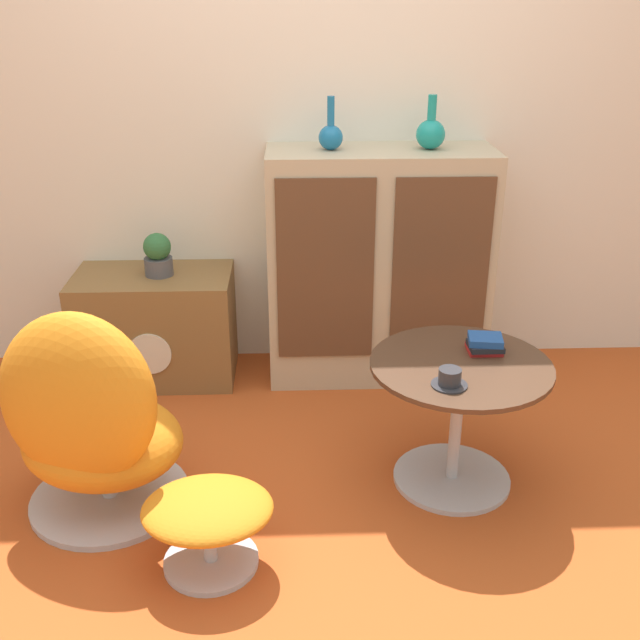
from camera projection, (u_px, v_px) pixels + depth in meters
ground_plane at (324, 521)px, 2.63m from camera, size 12.00×12.00×0.00m
wall_back at (312, 89)px, 3.34m from camera, size 6.40×0.06×2.60m
sideboard at (378, 266)px, 3.45m from camera, size 1.00×0.41×1.07m
tv_console at (156, 326)px, 3.52m from camera, size 0.72×0.43×0.51m
egg_chair at (91, 423)px, 2.55m from camera, size 0.72×0.69×0.79m
ottoman at (208, 516)px, 2.35m from camera, size 0.42×0.35×0.26m
coffee_table at (457, 406)px, 2.71m from camera, size 0.65×0.65×0.50m
vase_leftmost at (331, 135)px, 3.20m from camera, size 0.10×0.10×0.22m
vase_inner_left at (431, 133)px, 3.21m from camera, size 0.13×0.13×0.23m
potted_plant at (158, 255)px, 3.38m from camera, size 0.13×0.13×0.20m
teacup at (450, 379)px, 2.48m from camera, size 0.12×0.12×0.06m
book_stack at (485, 344)px, 2.71m from camera, size 0.13×0.12×0.06m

